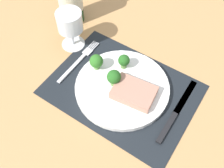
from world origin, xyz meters
TOP-DOWN VIEW (x-y plane):
  - ground_plane at (0.00, 0.00)cm, footprint 140.00×110.00cm
  - placemat at (0.00, 0.00)cm, footprint 41.17×30.04cm
  - plate at (0.00, 0.00)cm, footprint 26.77×26.77cm
  - steak at (4.21, -0.79)cm, footprint 12.24×9.36cm
  - broccoli_center at (-9.73, 1.33)cm, footprint 3.98×3.98cm
  - broccoli_back_left at (-2.38, -0.67)cm, footprint 3.96×3.96cm
  - broccoli_near_fork at (-3.35, 6.07)cm, footprint 3.43×3.43cm
  - fork at (-16.63, 1.42)cm, footprint 2.40×19.20cm
  - knife at (16.26, 0.53)cm, footprint 1.80×23.00cm
  - wine_glass at (-22.79, 6.33)cm, footprint 7.77×7.77cm

SIDE VIEW (x-z plane):
  - ground_plane at x=0.00cm, z-range -3.00..0.00cm
  - placemat at x=0.00cm, z-range 0.00..0.30cm
  - fork at x=-16.63cm, z-range 0.30..0.80cm
  - knife at x=16.26cm, z-range 0.20..1.00cm
  - plate at x=0.00cm, z-range 0.30..1.90cm
  - steak at x=4.21cm, z-range 1.90..4.33cm
  - broccoli_near_fork at x=-3.35cm, z-range 2.29..6.93cm
  - broccoli_center at x=-9.73cm, z-range 2.30..7.37cm
  - broccoli_back_left at x=-2.38cm, z-range 2.33..7.59cm
  - wine_glass at x=-22.79cm, z-range 2.45..15.17cm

